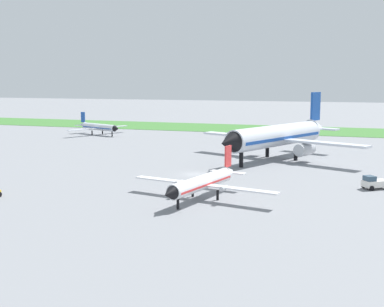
% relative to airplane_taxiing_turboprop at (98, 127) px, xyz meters
% --- Properties ---
extents(ground_plane, '(600.00, 600.00, 0.00)m').
position_rel_airplane_taxiing_turboprop_xyz_m(ground_plane, '(45.37, -48.88, -2.26)').
color(ground_plane, gray).
extents(grass_taxiway_strip, '(360.00, 28.00, 0.08)m').
position_rel_airplane_taxiing_turboprop_xyz_m(grass_taxiway_strip, '(45.37, 31.52, -2.22)').
color(grass_taxiway_strip, '#3D7533').
rests_on(grass_taxiway_strip, ground_plane).
extents(airplane_taxiing_turboprop, '(16.94, 19.53, 6.18)m').
position_rel_airplane_taxiing_turboprop_xyz_m(airplane_taxiing_turboprop, '(0.00, 0.00, 0.00)').
color(airplane_taxiing_turboprop, silver).
rests_on(airplane_taxiing_turboprop, ground_plane).
extents(airplane_midfield_jet, '(34.36, 34.16, 12.83)m').
position_rel_airplane_taxiing_turboprop_xyz_m(airplane_midfield_jet, '(55.69, -28.49, 2.36)').
color(airplane_midfield_jet, silver).
rests_on(airplane_midfield_jet, ground_plane).
extents(airplane_foreground_turboprop, '(20.57, 17.71, 6.22)m').
position_rel_airplane_taxiing_turboprop_xyz_m(airplane_foreground_turboprop, '(52.05, -65.20, 0.01)').
color(airplane_foreground_turboprop, white).
rests_on(airplane_foreground_turboprop, ground_plane).
extents(pushback_tug_near_gate, '(3.97, 3.57, 1.95)m').
position_rel_airplane_taxiing_turboprop_xyz_m(pushback_tug_near_gate, '(73.15, -51.33, -1.35)').
color(pushback_tug_near_gate, white).
rests_on(pushback_tug_near_gate, ground_plane).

